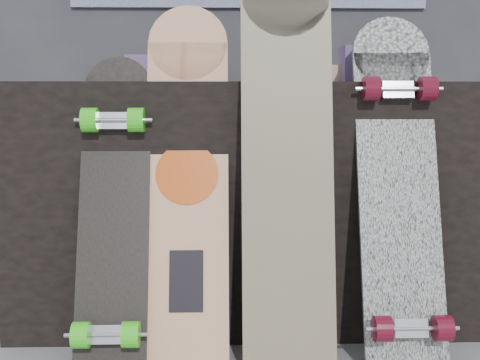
{
  "coord_description": "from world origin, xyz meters",
  "views": [
    {
      "loc": [
        -0.12,
        -1.55,
        0.76
      ],
      "look_at": [
        -0.07,
        0.2,
        0.51
      ],
      "focal_mm": 45.0,
      "sensor_mm": 36.0,
      "label": 1
    }
  ],
  "objects_px": {
    "longboard_cascadia": "(399,182)",
    "skateboard_dark": "(114,205)",
    "longboard_celtic": "(287,144)",
    "longboard_geisha": "(187,169)",
    "vendor_table": "(258,200)"
  },
  "relations": [
    {
      "from": "longboard_cascadia",
      "to": "skateboard_dark",
      "type": "height_order",
      "value": "longboard_cascadia"
    },
    {
      "from": "longboard_celtic",
      "to": "longboard_cascadia",
      "type": "height_order",
      "value": "longboard_celtic"
    },
    {
      "from": "longboard_geisha",
      "to": "longboard_celtic",
      "type": "distance_m",
      "value": 0.3
    },
    {
      "from": "longboard_geisha",
      "to": "skateboard_dark",
      "type": "xyz_separation_m",
      "value": [
        -0.21,
        -0.05,
        -0.1
      ]
    },
    {
      "from": "longboard_celtic",
      "to": "longboard_cascadia",
      "type": "bearing_deg",
      "value": 1.81
    },
    {
      "from": "longboard_geisha",
      "to": "skateboard_dark",
      "type": "relative_size",
      "value": 1.18
    },
    {
      "from": "longboard_cascadia",
      "to": "skateboard_dark",
      "type": "xyz_separation_m",
      "value": [
        -0.82,
        0.0,
        -0.06
      ]
    },
    {
      "from": "vendor_table",
      "to": "skateboard_dark",
      "type": "xyz_separation_m",
      "value": [
        -0.43,
        -0.36,
        0.05
      ]
    },
    {
      "from": "vendor_table",
      "to": "longboard_geisha",
      "type": "bearing_deg",
      "value": -126.43
    },
    {
      "from": "longboard_cascadia",
      "to": "vendor_table",
      "type": "bearing_deg",
      "value": 136.67
    },
    {
      "from": "skateboard_dark",
      "to": "vendor_table",
      "type": "bearing_deg",
      "value": 39.78
    },
    {
      "from": "longboard_celtic",
      "to": "longboard_cascadia",
      "type": "distance_m",
      "value": 0.34
    },
    {
      "from": "vendor_table",
      "to": "longboard_cascadia",
      "type": "distance_m",
      "value": 0.54
    },
    {
      "from": "vendor_table",
      "to": "longboard_cascadia",
      "type": "xyz_separation_m",
      "value": [
        0.38,
        -0.36,
        0.11
      ]
    },
    {
      "from": "longboard_geisha",
      "to": "skateboard_dark",
      "type": "distance_m",
      "value": 0.23
    }
  ]
}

